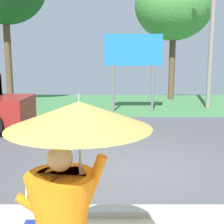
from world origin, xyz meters
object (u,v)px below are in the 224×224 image
Objects in this scene: monk_pedestrian at (67,204)px; utility_pole at (212,34)px; tree_left_far at (174,4)px; roadside_billboard at (133,56)px.

utility_pole is (5.12, 12.28, 2.40)m from monk_pedestrian.
tree_left_far is (-1.19, 3.33, 1.90)m from utility_pole.
monk_pedestrian is 0.28× the size of tree_left_far.
roadside_billboard is (-3.78, -0.93, -1.03)m from utility_pole.
roadside_billboard is at bearing -166.16° from utility_pole.
utility_pole is at bearing -70.34° from tree_left_far.
utility_pole is 4.01m from tree_left_far.
utility_pole is 4.03m from roadside_billboard.
roadside_billboard is 0.46× the size of tree_left_far.
monk_pedestrian is 13.52m from utility_pole.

